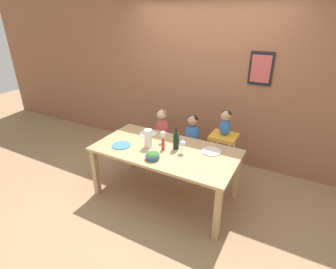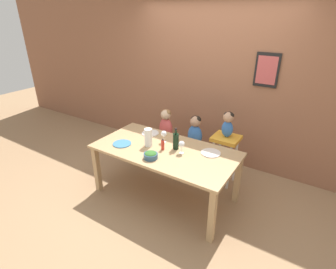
{
  "view_description": "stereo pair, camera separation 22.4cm",
  "coord_description": "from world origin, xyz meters",
  "px_view_note": "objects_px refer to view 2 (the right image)",
  "views": [
    {
      "loc": [
        1.44,
        -2.6,
        2.33
      ],
      "look_at": [
        0.0,
        0.07,
        0.91
      ],
      "focal_mm": 28.0,
      "sensor_mm": 36.0,
      "label": 1
    },
    {
      "loc": [
        1.63,
        -2.49,
        2.33
      ],
      "look_at": [
        0.0,
        0.07,
        0.91
      ],
      "focal_mm": 28.0,
      "sensor_mm": 36.0,
      "label": 2
    }
  ],
  "objects_px": {
    "wine_bottle": "(176,141)",
    "wine_glass_far": "(164,134)",
    "person_child_center": "(195,130)",
    "dinner_plate_back_left": "(150,133)",
    "person_child_left": "(166,123)",
    "person_baby_right": "(228,122)",
    "dinner_plate_front_left": "(122,144)",
    "chair_far_left": "(166,142)",
    "chair_far_center": "(194,150)",
    "paper_towel_roll": "(148,137)",
    "wine_glass_near": "(182,144)",
    "chair_right_highchair": "(225,147)",
    "salad_bowl_large": "(151,155)",
    "dinner_plate_back_right": "(211,153)"
  },
  "relations": [
    {
      "from": "person_child_left",
      "to": "dinner_plate_back_right",
      "type": "distance_m",
      "value": 1.14
    },
    {
      "from": "wine_glass_near",
      "to": "salad_bowl_large",
      "type": "distance_m",
      "value": 0.4
    },
    {
      "from": "chair_far_center",
      "to": "salad_bowl_large",
      "type": "relative_size",
      "value": 2.75
    },
    {
      "from": "chair_far_center",
      "to": "dinner_plate_front_left",
      "type": "distance_m",
      "value": 1.16
    },
    {
      "from": "person_baby_right",
      "to": "wine_glass_far",
      "type": "xyz_separation_m",
      "value": [
        -0.67,
        -0.58,
        -0.12
      ]
    },
    {
      "from": "dinner_plate_back_left",
      "to": "dinner_plate_back_right",
      "type": "height_order",
      "value": "same"
    },
    {
      "from": "paper_towel_roll",
      "to": "dinner_plate_back_left",
      "type": "relative_size",
      "value": 0.98
    },
    {
      "from": "chair_right_highchair",
      "to": "wine_glass_far",
      "type": "distance_m",
      "value": 0.92
    },
    {
      "from": "person_baby_right",
      "to": "person_child_center",
      "type": "bearing_deg",
      "value": -179.94
    },
    {
      "from": "person_child_left",
      "to": "dinner_plate_front_left",
      "type": "bearing_deg",
      "value": -96.0
    },
    {
      "from": "chair_right_highchair",
      "to": "person_baby_right",
      "type": "height_order",
      "value": "person_baby_right"
    },
    {
      "from": "wine_glass_far",
      "to": "dinner_plate_back_right",
      "type": "relative_size",
      "value": 0.68
    },
    {
      "from": "person_child_left",
      "to": "person_baby_right",
      "type": "height_order",
      "value": "person_baby_right"
    },
    {
      "from": "chair_right_highchair",
      "to": "salad_bowl_large",
      "type": "relative_size",
      "value": 4.37
    },
    {
      "from": "wine_bottle",
      "to": "salad_bowl_large",
      "type": "bearing_deg",
      "value": -109.22
    },
    {
      "from": "person_child_center",
      "to": "dinner_plate_back_right",
      "type": "height_order",
      "value": "person_child_center"
    },
    {
      "from": "wine_glass_near",
      "to": "wine_bottle",
      "type": "bearing_deg",
      "value": 152.88
    },
    {
      "from": "paper_towel_roll",
      "to": "wine_glass_near",
      "type": "bearing_deg",
      "value": 7.37
    },
    {
      "from": "person_child_center",
      "to": "wine_bottle",
      "type": "relative_size",
      "value": 1.67
    },
    {
      "from": "chair_far_left",
      "to": "wine_bottle",
      "type": "height_order",
      "value": "wine_bottle"
    },
    {
      "from": "person_child_center",
      "to": "wine_glass_far",
      "type": "relative_size",
      "value": 2.89
    },
    {
      "from": "chair_far_left",
      "to": "wine_bottle",
      "type": "distance_m",
      "value": 0.98
    },
    {
      "from": "paper_towel_roll",
      "to": "dinner_plate_back_left",
      "type": "bearing_deg",
      "value": 122.71
    },
    {
      "from": "wine_glass_far",
      "to": "chair_right_highchair",
      "type": "bearing_deg",
      "value": 40.75
    },
    {
      "from": "chair_far_center",
      "to": "person_baby_right",
      "type": "distance_m",
      "value": 0.75
    },
    {
      "from": "person_child_left",
      "to": "person_child_center",
      "type": "xyz_separation_m",
      "value": [
        0.52,
        0.0,
        0.0
      ]
    },
    {
      "from": "dinner_plate_front_left",
      "to": "chair_far_center",
      "type": "bearing_deg",
      "value": 56.28
    },
    {
      "from": "wine_glass_far",
      "to": "dinner_plate_front_left",
      "type": "bearing_deg",
      "value": -141.41
    },
    {
      "from": "chair_far_center",
      "to": "wine_glass_near",
      "type": "xyz_separation_m",
      "value": [
        0.17,
        -0.71,
        0.45
      ]
    },
    {
      "from": "person_baby_right",
      "to": "wine_bottle",
      "type": "height_order",
      "value": "person_baby_right"
    },
    {
      "from": "chair_far_center",
      "to": "person_baby_right",
      "type": "bearing_deg",
      "value": 0.22
    },
    {
      "from": "wine_bottle",
      "to": "wine_glass_near",
      "type": "distance_m",
      "value": 0.13
    },
    {
      "from": "chair_far_center",
      "to": "person_baby_right",
      "type": "height_order",
      "value": "person_baby_right"
    },
    {
      "from": "wine_bottle",
      "to": "wine_glass_far",
      "type": "bearing_deg",
      "value": 161.96
    },
    {
      "from": "dinner_plate_back_left",
      "to": "chair_far_left",
      "type": "bearing_deg",
      "value": 92.77
    },
    {
      "from": "chair_far_left",
      "to": "chair_far_center",
      "type": "relative_size",
      "value": 1.0
    },
    {
      "from": "chair_right_highchair",
      "to": "dinner_plate_back_right",
      "type": "relative_size",
      "value": 3.05
    },
    {
      "from": "chair_far_left",
      "to": "chair_far_center",
      "type": "bearing_deg",
      "value": 0.0
    },
    {
      "from": "person_child_center",
      "to": "dinner_plate_back_left",
      "type": "distance_m",
      "value": 0.67
    },
    {
      "from": "chair_right_highchair",
      "to": "dinner_plate_front_left",
      "type": "bearing_deg",
      "value": -140.09
    },
    {
      "from": "wine_glass_far",
      "to": "chair_far_left",
      "type": "bearing_deg",
      "value": 120.66
    },
    {
      "from": "wine_bottle",
      "to": "chair_far_center",
      "type": "bearing_deg",
      "value": 94.74
    },
    {
      "from": "wine_glass_near",
      "to": "wine_glass_far",
      "type": "height_order",
      "value": "same"
    },
    {
      "from": "chair_far_left",
      "to": "dinner_plate_front_left",
      "type": "distance_m",
      "value": 0.99
    },
    {
      "from": "chair_far_center",
      "to": "dinner_plate_back_left",
      "type": "height_order",
      "value": "dinner_plate_back_left"
    },
    {
      "from": "person_child_center",
      "to": "dinner_plate_back_left",
      "type": "xyz_separation_m",
      "value": [
        -0.5,
        -0.45,
        0.0
      ]
    },
    {
      "from": "dinner_plate_front_left",
      "to": "dinner_plate_back_right",
      "type": "bearing_deg",
      "value": 20.08
    },
    {
      "from": "person_child_left",
      "to": "dinner_plate_back_left",
      "type": "height_order",
      "value": "person_child_left"
    },
    {
      "from": "person_child_left",
      "to": "wine_glass_far",
      "type": "relative_size",
      "value": 2.89
    },
    {
      "from": "chair_far_left",
      "to": "person_child_center",
      "type": "height_order",
      "value": "person_child_center"
    }
  ]
}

